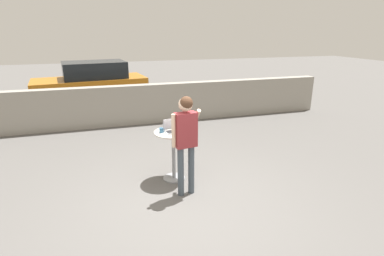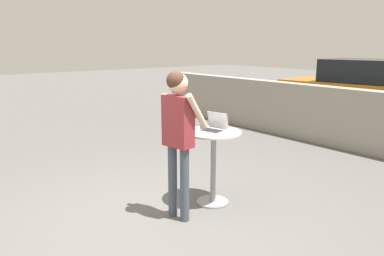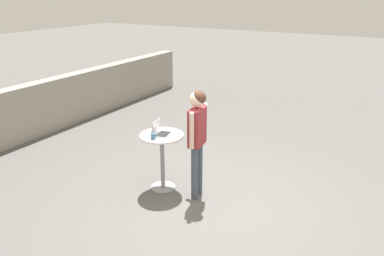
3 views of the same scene
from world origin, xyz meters
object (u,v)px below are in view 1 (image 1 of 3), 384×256
at_px(cafe_table, 173,147).
at_px(parked_car_near_street, 92,84).
at_px(laptop, 172,129).
at_px(coffee_mug, 161,130).
at_px(standing_person, 186,133).

bearing_deg(cafe_table, parked_car_near_street, 102.81).
distance_m(laptop, parked_car_near_street, 7.01).
bearing_deg(parked_car_near_street, coffee_mug, -78.95).
relative_size(laptop, parked_car_near_street, 0.08).
height_order(cafe_table, parked_car_near_street, parked_car_near_street).
xyz_separation_m(cafe_table, parked_car_near_street, (-1.56, 6.85, 0.18)).
xyz_separation_m(cafe_table, coffee_mug, (-0.22, 0.01, 0.35)).
bearing_deg(laptop, coffee_mug, -178.05).
bearing_deg(laptop, parked_car_near_street, 102.75).
relative_size(coffee_mug, parked_car_near_street, 0.03).
bearing_deg(coffee_mug, cafe_table, -1.46).
height_order(cafe_table, coffee_mug, coffee_mug).
distance_m(coffee_mug, standing_person, 0.70).
xyz_separation_m(coffee_mug, standing_person, (0.29, -0.63, 0.12)).
distance_m(cafe_table, parked_car_near_street, 7.03).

